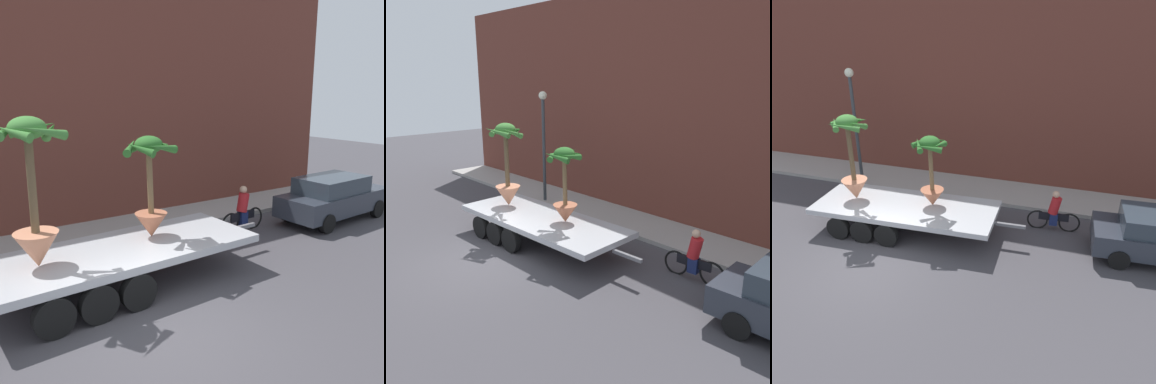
# 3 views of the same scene
# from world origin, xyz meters

# --- Properties ---
(ground_plane) EXTENTS (60.00, 60.00, 0.00)m
(ground_plane) POSITION_xyz_m (0.00, 0.00, 0.00)
(ground_plane) COLOR #423F44
(sidewalk) EXTENTS (24.00, 2.20, 0.15)m
(sidewalk) POSITION_xyz_m (0.00, 6.10, 0.07)
(sidewalk) COLOR #A39E99
(sidewalk) RESTS_ON ground
(building_facade) EXTENTS (24.00, 1.20, 8.94)m
(building_facade) POSITION_xyz_m (0.00, 7.80, 4.47)
(building_facade) COLOR brown
(building_facade) RESTS_ON ground
(flatbed_trailer) EXTENTS (7.35, 2.67, 0.98)m
(flatbed_trailer) POSITION_xyz_m (-0.05, 2.27, 0.77)
(flatbed_trailer) COLOR #B7BABF
(flatbed_trailer) RESTS_ON ground
(potted_palm_rear) EXTENTS (1.26, 1.30, 2.47)m
(potted_palm_rear) POSITION_xyz_m (1.08, 2.56, 2.21)
(potted_palm_rear) COLOR #B26647
(potted_palm_rear) RESTS_ON flatbed_trailer
(potted_palm_middle) EXTENTS (1.30, 1.42, 3.03)m
(potted_palm_middle) POSITION_xyz_m (-1.68, 2.21, 2.34)
(potted_palm_middle) COLOR tan
(potted_palm_middle) RESTS_ON flatbed_trailer
(cyclist) EXTENTS (1.84, 0.38, 1.54)m
(cyclist) POSITION_xyz_m (5.13, 3.84, 0.67)
(cyclist) COLOR black
(cyclist) RESTS_ON ground
(parked_car) EXTENTS (4.61, 2.01, 1.58)m
(parked_car) POSITION_xyz_m (8.61, 3.04, 0.83)
(parked_car) COLOR #2D333D
(parked_car) RESTS_ON ground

